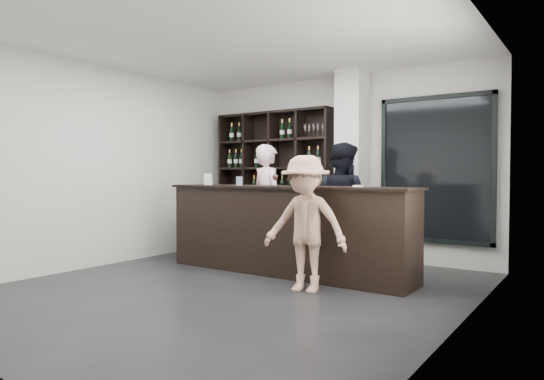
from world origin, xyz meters
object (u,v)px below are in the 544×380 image
Objects in this scene: wine_shelf at (274,182)px; taster_black at (342,206)px; customer at (305,224)px; tasting_counter at (286,230)px; taster_pink at (268,202)px.

taster_black is (1.64, -0.72, -0.31)m from wine_shelf.
taster_black is at bearing 93.18° from customer.
tasting_counter is 1.15m from taster_pink.
wine_shelf reaches higher than taster_pink.
taster_pink is at bearing -62.49° from wine_shelf.
wine_shelf reaches higher than tasting_counter.
taster_black is 1.15× the size of customer.
wine_shelf is 1.82m from taster_black.
customer is (0.26, -1.45, -0.11)m from taster_black.
taster_pink is 2.11m from customer.
taster_pink is 1.16× the size of customer.
wine_shelf is at bearing -12.22° from taster_black.
customer is at bearing 159.79° from taster_pink.
taster_pink is 1.01× the size of taster_black.
tasting_counter is at bearing 160.77° from taster_pink.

